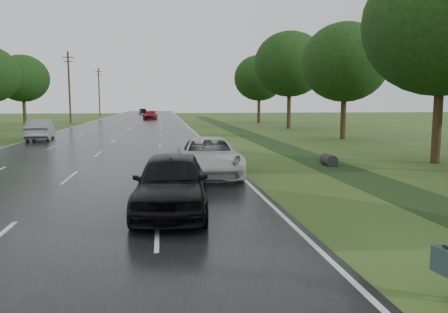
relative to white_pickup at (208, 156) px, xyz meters
name	(u,v)px	position (x,y,z in m)	size (l,w,h in m)	color
road	(132,126)	(-5.50, 37.21, -0.79)	(14.00, 180.00, 0.04)	black
edge_stripe_east	(187,126)	(1.25, 37.21, -0.77)	(0.12, 180.00, 0.01)	silver
edge_stripe_west	(75,127)	(-12.25, 37.21, -0.77)	(0.12, 180.00, 0.01)	silver
center_line	(132,126)	(-5.50, 37.21, -0.77)	(0.12, 180.00, 0.01)	silver
drainage_ditch	(280,146)	(6.00, 10.91, -0.77)	(2.20, 120.00, 0.56)	black
utility_pole_far	(69,86)	(-14.70, 47.21, 4.39)	(1.60, 0.26, 10.00)	#322514
utility_pole_distant	(99,91)	(-14.70, 77.21, 4.39)	(1.60, 0.26, 10.00)	#322514
tree_east_b	(443,24)	(11.50, 2.21, 5.87)	(7.60, 7.60, 10.11)	#322514
tree_east_c	(345,62)	(12.70, 16.21, 5.32)	(7.00, 7.00, 9.29)	#322514
tree_east_d	(290,64)	(12.30, 30.21, 6.34)	(8.00, 8.00, 10.76)	#322514
tree_east_f	(259,78)	(12.00, 44.21, 5.56)	(7.20, 7.20, 9.62)	#322514
tree_west_f	(23,78)	(-20.30, 45.21, 5.32)	(7.00, 7.00, 9.29)	#322514
white_pickup	(208,156)	(0.00, 0.00, 0.00)	(2.56, 5.55, 1.54)	silver
dark_sedan	(172,182)	(-1.62, -5.79, 0.04)	(1.92, 4.77, 1.62)	black
silver_sedan	(41,130)	(-11.30, 18.44, 0.03)	(1.70, 4.87, 1.60)	gray
far_car_red	(150,115)	(-3.77, 58.42, -0.05)	(2.03, 5.00, 1.45)	maroon
far_car_dark	(142,111)	(-6.50, 91.00, -0.11)	(1.40, 4.02, 1.32)	black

